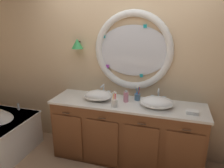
{
  "coord_description": "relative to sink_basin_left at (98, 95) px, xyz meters",
  "views": [
    {
      "loc": [
        0.64,
        -2.28,
        1.97
      ],
      "look_at": [
        -0.13,
        0.25,
        1.13
      ],
      "focal_mm": 33.6,
      "sensor_mm": 36.0,
      "label": 1
    }
  ],
  "objects": [
    {
      "name": "sink_basin_right",
      "position": [
        0.79,
        0.0,
        -0.01
      ],
      "size": [
        0.42,
        0.42,
        0.12
      ],
      "color": "white",
      "rests_on": "vanity_counter"
    },
    {
      "name": "vanity_counter",
      "position": [
        0.4,
        0.03,
        -0.51
      ],
      "size": [
        2.08,
        0.6,
        0.88
      ],
      "color": "brown",
      "rests_on": "ground_plane"
    },
    {
      "name": "sink_basin_left",
      "position": [
        0.0,
        0.0,
        0.0
      ],
      "size": [
        0.4,
        0.4,
        0.14
      ],
      "color": "white",
      "rests_on": "vanity_counter"
    },
    {
      "name": "faucet_set_left",
      "position": [
        -0.0,
        0.22,
        -0.0
      ],
      "size": [
        0.22,
        0.15,
        0.17
      ],
      "color": "silver",
      "rests_on": "vanity_counter"
    },
    {
      "name": "back_wall_assembly",
      "position": [
        0.33,
        0.34,
        0.37
      ],
      "size": [
        6.4,
        0.26,
        2.6
      ],
      "color": "#D6B78E",
      "rests_on": "ground_plane"
    },
    {
      "name": "toothbrush_holder_right",
      "position": [
        0.52,
        0.16,
        -0.01
      ],
      "size": [
        0.09,
        0.09,
        0.22
      ],
      "color": "slate",
      "rests_on": "vanity_counter"
    },
    {
      "name": "toothbrush_holder_left",
      "position": [
        0.28,
        -0.15,
        -0.01
      ],
      "size": [
        0.09,
        0.09,
        0.2
      ],
      "color": "white",
      "rests_on": "vanity_counter"
    },
    {
      "name": "folded_hand_towel",
      "position": [
        1.22,
        -0.08,
        -0.05
      ],
      "size": [
        0.15,
        0.11,
        0.04
      ],
      "color": "white",
      "rests_on": "vanity_counter"
    },
    {
      "name": "faucet_set_right",
      "position": [
        0.79,
        0.22,
        0.0
      ],
      "size": [
        0.21,
        0.15,
        0.17
      ],
      "color": "silver",
      "rests_on": "vanity_counter"
    },
    {
      "name": "soap_dispenser",
      "position": [
        0.38,
        0.05,
        0.01
      ],
      "size": [
        0.07,
        0.07,
        0.17
      ],
      "color": "pink",
      "rests_on": "vanity_counter"
    }
  ]
}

